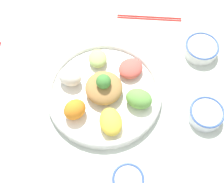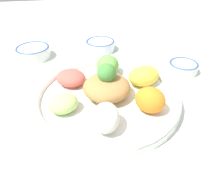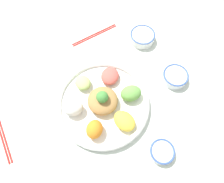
# 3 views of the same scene
# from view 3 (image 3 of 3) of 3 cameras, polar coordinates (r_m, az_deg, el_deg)

# --- Properties ---
(ground_plane) EXTENTS (2.40, 2.40, 0.00)m
(ground_plane) POSITION_cam_3_polar(r_m,az_deg,el_deg) (0.78, -0.40, -4.35)
(ground_plane) COLOR silver
(salad_platter) EXTENTS (0.38, 0.38, 0.11)m
(salad_platter) POSITION_cam_3_polar(r_m,az_deg,el_deg) (0.76, -2.62, -3.45)
(salad_platter) COLOR white
(salad_platter) RESTS_ON ground_plane
(sauce_bowl_red) EXTENTS (0.11, 0.11, 0.04)m
(sauce_bowl_red) POSITION_cam_3_polar(r_m,az_deg,el_deg) (0.85, 18.81, 4.09)
(sauce_bowl_red) COLOR white
(sauce_bowl_red) RESTS_ON ground_plane
(rice_bowl_blue) EXTENTS (0.12, 0.12, 0.04)m
(rice_bowl_blue) POSITION_cam_3_polar(r_m,az_deg,el_deg) (0.94, 9.23, 16.18)
(rice_bowl_blue) COLOR white
(rice_bowl_blue) RESTS_ON ground_plane
(sauce_bowl_dark) EXTENTS (0.09, 0.09, 0.03)m
(sauce_bowl_dark) POSITION_cam_3_polar(r_m,az_deg,el_deg) (0.75, 14.94, -17.28)
(sauce_bowl_dark) COLOR white
(sauce_bowl_dark) RESTS_ON ground_plane
(chopsticks_pair_near) EXTENTS (0.03, 0.21, 0.01)m
(chopsticks_pair_near) POSITION_cam_3_polar(r_m,az_deg,el_deg) (0.86, -30.28, -12.22)
(chopsticks_pair_near) COLOR red
(chopsticks_pair_near) RESTS_ON ground_plane
(chopsticks_pair_far) EXTENTS (0.24, 0.05, 0.01)m
(chopsticks_pair_far) POSITION_cam_3_polar(r_m,az_deg,el_deg) (0.96, -5.31, 16.87)
(chopsticks_pair_far) COLOR red
(chopsticks_pair_far) RESTS_ON ground_plane
(serving_spoon_extra) EXTENTS (0.11, 0.11, 0.01)m
(serving_spoon_extra) POSITION_cam_3_polar(r_m,az_deg,el_deg) (0.83, 24.92, -9.21)
(serving_spoon_extra) COLOR silver
(serving_spoon_extra) RESTS_ON ground_plane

